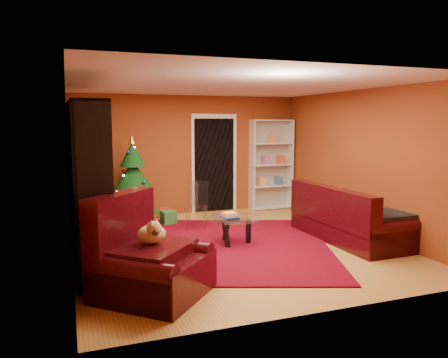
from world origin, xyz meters
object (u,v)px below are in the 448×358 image
object	(u,v)px
christmas_tree	(133,181)
dog	(152,234)
gift_box_green	(168,218)
coffee_table	(234,230)
white_bookshelf	(271,165)
media_unit	(86,182)
rug	(231,245)
armchair	(153,255)
acrylic_chair	(197,208)
gift_box_teal	(132,216)
sofa	(350,212)
gift_box_red	(163,213)

from	to	relation	value
christmas_tree	dog	world-z (taller)	christmas_tree
gift_box_green	coffee_table	size ratio (longest dim) A/B	0.30
white_bookshelf	media_unit	bearing A→B (deg)	-148.37
rug	gift_box_green	size ratio (longest dim) A/B	13.80
armchair	acrylic_chair	world-z (taller)	armchair
christmas_tree	coffee_table	distance (m)	2.59
christmas_tree	white_bookshelf	xyz separation A→B (m)	(3.25, 0.42, 0.18)
coffee_table	gift_box_green	bearing A→B (deg)	111.49
media_unit	coffee_table	bearing A→B (deg)	-3.23
christmas_tree	white_bookshelf	world-z (taller)	white_bookshelf
gift_box_teal	coffee_table	size ratio (longest dim) A/B	0.34
dog	acrylic_chair	world-z (taller)	dog
white_bookshelf	sofa	world-z (taller)	white_bookshelf
rug	armchair	bearing A→B (deg)	-134.29
white_bookshelf	sofa	xyz separation A→B (m)	(0.07, -2.97, -0.56)
white_bookshelf	armchair	size ratio (longest dim) A/B	1.73
media_unit	armchair	distance (m)	2.00
armchair	rug	bearing A→B (deg)	-2.24
sofa	acrylic_chair	size ratio (longest dim) A/B	2.76
gift_box_red	gift_box_teal	bearing A→B (deg)	-156.32
white_bookshelf	rug	bearing A→B (deg)	-125.92
gift_box_teal	dog	size ratio (longest dim) A/B	0.77
dog	coffee_table	world-z (taller)	dog
gift_box_teal	christmas_tree	bearing A→B (deg)	61.67
gift_box_green	sofa	bearing A→B (deg)	-39.26
gift_box_teal	gift_box_green	xyz separation A→B (m)	(0.68, -0.25, -0.02)
christmas_tree	gift_box_green	size ratio (longest dim) A/B	6.64
media_unit	gift_box_green	xyz separation A→B (m)	(1.60, 1.71, -1.01)
rug	acrylic_chair	bearing A→B (deg)	98.84
gift_box_teal	sofa	world-z (taller)	sofa
rug	gift_box_teal	world-z (taller)	gift_box_teal
acrylic_chair	christmas_tree	bearing A→B (deg)	161.38
gift_box_green	dog	bearing A→B (deg)	-105.61
rug	sofa	size ratio (longest dim) A/B	1.64
rug	gift_box_teal	distance (m)	2.50
gift_box_red	media_unit	bearing A→B (deg)	-125.51
armchair	sofa	bearing A→B (deg)	-28.52
gift_box_green	white_bookshelf	world-z (taller)	white_bookshelf
gift_box_red	sofa	size ratio (longest dim) A/B	0.10
media_unit	armchair	world-z (taller)	media_unit
media_unit	gift_box_red	size ratio (longest dim) A/B	13.98
rug	media_unit	size ratio (longest dim) A/B	1.23
white_bookshelf	armchair	bearing A→B (deg)	-128.81
gift_box_red	white_bookshelf	bearing A→B (deg)	4.54
christmas_tree	gift_box_red	xyz separation A→B (m)	(0.65, 0.21, -0.75)
gift_box_red	white_bookshelf	size ratio (longest dim) A/B	0.10
rug	sofa	distance (m)	2.15
sofa	rug	bearing A→B (deg)	79.42
rug	media_unit	distance (m)	2.50
dog	gift_box_green	bearing A→B (deg)	26.45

